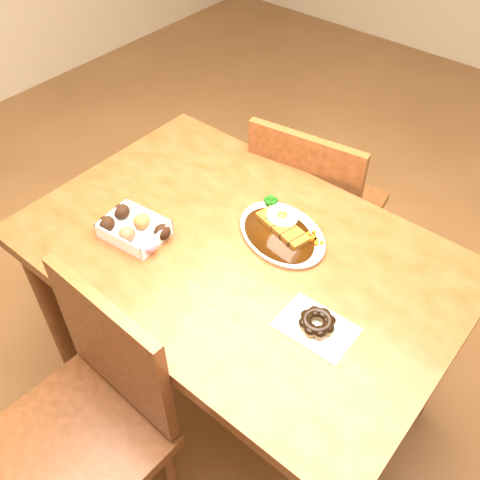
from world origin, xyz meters
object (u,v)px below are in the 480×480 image
Objects in this scene: donut_box at (134,229)px; pon_de_ring at (317,323)px; chair_far at (313,209)px; table at (239,273)px; chair_near at (88,421)px; katsu_curry_plate at (282,230)px.

donut_box reaches higher than pon_de_ring.
chair_far reaches higher than pon_de_ring.
table is 0.34m from pon_de_ring.
chair_far is 4.70× the size of pon_de_ring.
chair_near reaches higher than table.
katsu_curry_plate is (0.13, 0.66, 0.29)m from chair_near.
donut_box is (-0.32, -0.27, 0.01)m from katsu_curry_plate.
donut_box is at bearing -139.91° from katsu_curry_plate.
chair_far is 1.07m from chair_near.
chair_far is at bearing 93.02° from chair_near.
donut_box is at bearing -173.89° from pon_de_ring.
katsu_curry_plate is at bearing 65.52° from table.
chair_near is (0.02, -1.07, 0.00)m from chair_far.
chair_near is at bearing -100.95° from katsu_curry_plate.
table is 0.32m from donut_box.
donut_box is (-0.26, -0.14, 0.12)m from table.
pon_de_ring is (0.31, -0.08, 0.12)m from table.
donut_box is at bearing 117.85° from chair_near.
chair_far is 1.00× the size of chair_near.
pon_de_ring is at bearing 6.11° from donut_box.
table is at bearing 29.06° from donut_box.
chair_far is 0.52m from katsu_curry_plate.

